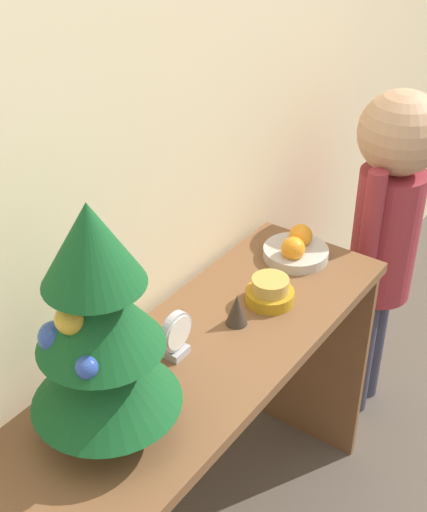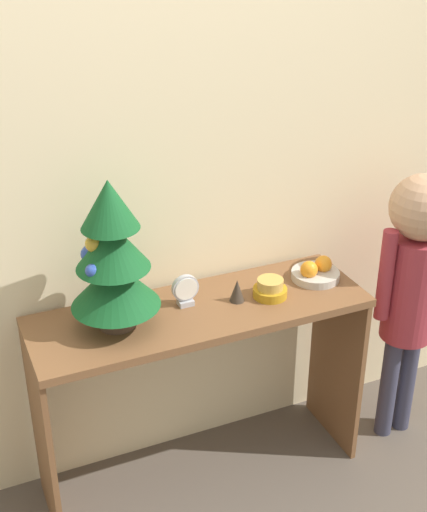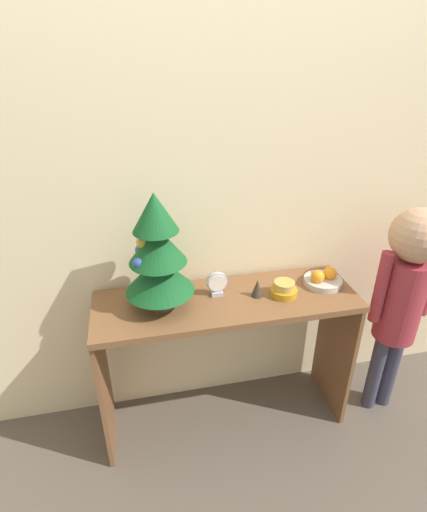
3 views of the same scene
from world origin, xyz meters
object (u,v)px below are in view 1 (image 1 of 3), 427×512
Objects in this scene: child_figure at (389,212)px; figurine at (237,309)px; fruit_bowl at (296,249)px; desk_clock at (176,335)px; mini_tree at (99,331)px; singing_bowl at (270,292)px.

figurine is at bearing 172.99° from child_figure.
desk_clock is at bearing 178.19° from fruit_bowl.
mini_tree is at bearing 177.86° from figurine.
desk_clock is at bearing 171.45° from child_figure.
fruit_bowl is 0.16× the size of child_figure.
desk_clock is (-0.52, 0.02, 0.03)m from fruit_bowl.
singing_bowl is at bearing -167.44° from fruit_bowl.
figurine is (-0.34, -0.03, 0.01)m from fruit_bowl.
mini_tree is at bearing 176.41° from singing_bowl.
mini_tree is 6.25× the size of figurine.
mini_tree reaches higher than child_figure.
desk_clock is at bearing 165.49° from figurine.
fruit_bowl and figurine have the same top height.
fruit_bowl is 1.47× the size of singing_bowl.
mini_tree is 0.60m from singing_bowl.
mini_tree is 0.45× the size of child_figure.
fruit_bowl is at bearing 4.99° from figurine.
child_figure is (1.14, -0.10, -0.24)m from mini_tree.
mini_tree is at bearing -179.01° from fruit_bowl.
desk_clock reaches higher than singing_bowl.
singing_bowl is (-0.22, -0.05, 0.00)m from fruit_bowl.
figurine reaches higher than singing_bowl.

